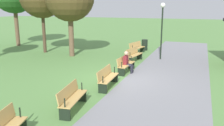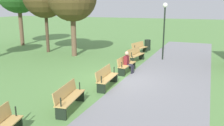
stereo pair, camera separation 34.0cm
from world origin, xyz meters
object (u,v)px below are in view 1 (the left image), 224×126
at_px(bench_0, 137,48).
at_px(bench_2, 125,64).
at_px(person_seated, 127,61).
at_px(bench_1, 134,54).
at_px(lamp_post, 162,20).
at_px(bench_3, 107,77).
at_px(bench_4, 72,97).
at_px(trash_bin, 145,45).

height_order(bench_0, bench_2, same).
height_order(bench_0, person_seated, person_seated).
height_order(bench_1, lamp_post, lamp_post).
height_order(bench_2, person_seated, person_seated).
bearing_deg(person_seated, bench_3, -0.24).
height_order(bench_3, lamp_post, lamp_post).
distance_m(bench_3, person_seated, 2.64).
bearing_deg(person_seated, bench_4, -1.51).
bearing_deg(bench_1, lamp_post, 138.84).
bearing_deg(lamp_post, bench_0, -123.08).
bearing_deg(trash_bin, bench_1, 3.72).
distance_m(bench_2, lamp_post, 4.76).
relative_size(bench_0, trash_bin, 2.05).
relative_size(bench_2, bench_3, 1.00).
xyz_separation_m(bench_2, bench_3, (2.72, 0.00, 0.00)).
distance_m(bench_1, bench_4, 8.12).
distance_m(bench_3, trash_bin, 9.74).
xyz_separation_m(bench_1, trash_bin, (-4.30, -0.28, -0.03)).
bearing_deg(person_seated, bench_0, -167.62).
distance_m(bench_0, bench_1, 2.71).
relative_size(bench_3, lamp_post, 0.46).
xyz_separation_m(bench_0, bench_4, (10.78, 0.52, 0.00)).
bearing_deg(lamp_post, person_seated, -15.57).
xyz_separation_m(bench_4, trash_bin, (-12.42, -0.28, -0.03)).
relative_size(bench_0, person_seated, 1.51).
bearing_deg(bench_1, person_seated, 16.52).
relative_size(bench_1, bench_4, 1.00).
bearing_deg(bench_4, bench_2, 168.90).
bearing_deg(bench_2, bench_0, -168.92).
distance_m(bench_1, bench_3, 5.42).
bearing_deg(trash_bin, bench_3, 3.19).
height_order(bench_4, person_seated, person_seated).
relative_size(bench_4, person_seated, 1.50).
distance_m(bench_1, lamp_post, 2.99).
distance_m(bench_0, person_seated, 5.53).
height_order(bench_3, person_seated, person_seated).
bearing_deg(bench_0, trash_bin, -174.47).
distance_m(bench_2, person_seated, 0.23).
relative_size(person_seated, lamp_post, 0.32).
xyz_separation_m(bench_4, lamp_post, (-9.44, 1.54, 2.19)).
xyz_separation_m(bench_3, trash_bin, (-9.72, -0.54, -0.03)).
height_order(person_seated, lamp_post, lamp_post).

